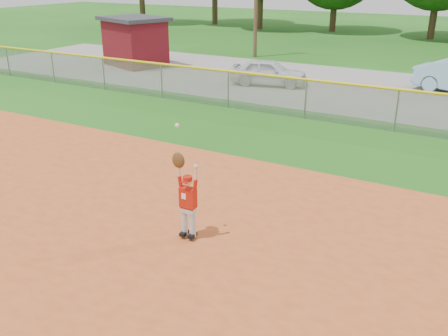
{
  "coord_description": "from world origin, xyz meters",
  "views": [
    {
      "loc": [
        6.35,
        -7.53,
        5.32
      ],
      "look_at": [
        1.17,
        1.66,
        1.1
      ],
      "focal_mm": 40.0,
      "sensor_mm": 36.0,
      "label": 1
    }
  ],
  "objects": [
    {
      "name": "car_white_a",
      "position": [
        -3.64,
        14.61,
        0.66
      ],
      "size": [
        3.92,
        2.27,
        1.26
      ],
      "primitive_type": "imported",
      "rotation": [
        0.0,
        0.0,
        1.79
      ],
      "color": "silver",
      "rests_on": "parking_strip"
    },
    {
      "name": "parking_strip",
      "position": [
        0.0,
        16.0,
        0.01
      ],
      "size": [
        44.0,
        10.0,
        0.03
      ],
      "primitive_type": "cube",
      "color": "gray",
      "rests_on": "ground"
    },
    {
      "name": "utility_shed",
      "position": [
        -12.65,
        15.67,
        1.42
      ],
      "size": [
        4.45,
        3.95,
        2.78
      ],
      "color": "#550C12",
      "rests_on": "ground"
    },
    {
      "name": "ground",
      "position": [
        0.0,
        0.0,
        0.0
      ],
      "size": [
        120.0,
        120.0,
        0.0
      ],
      "primitive_type": "plane",
      "color": "#1E5914",
      "rests_on": "ground"
    },
    {
      "name": "outfield_fence",
      "position": [
        0.0,
        10.0,
        0.88
      ],
      "size": [
        40.06,
        0.1,
        1.55
      ],
      "color": "gray",
      "rests_on": "ground"
    },
    {
      "name": "ballplayer",
      "position": [
        1.14,
        0.15,
        1.0
      ],
      "size": [
        0.6,
        0.26,
        2.43
      ],
      "color": "silver",
      "rests_on": "ground"
    },
    {
      "name": "clay_infield",
      "position": [
        0.0,
        -3.0,
        0.02
      ],
      "size": [
        24.0,
        16.0,
        0.04
      ],
      "primitive_type": "cube",
      "color": "#B24B20",
      "rests_on": "ground"
    }
  ]
}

